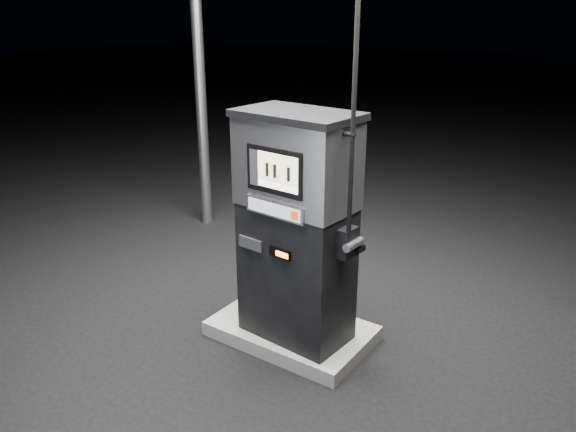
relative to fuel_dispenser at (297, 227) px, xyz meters
The scene contains 5 objects.
ground 1.31m from the fuel_dispenser, 140.29° to the left, with size 80.00×80.00×0.00m, color black.
pump_island 1.23m from the fuel_dispenser, 140.29° to the left, with size 1.60×1.00×0.15m, color slate.
fuel_dispenser is the anchor object (origin of this frame).
bollard_left 1.10m from the fuel_dispenser, 166.88° to the left, with size 0.12×0.12×0.90m, color #FFF40E.
bollard_right 0.79m from the fuel_dispenser, 25.83° to the left, with size 0.14×0.14×1.02m, color #FFF40E.
Camera 1 is at (2.84, -4.19, 3.24)m, focal length 35.00 mm.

